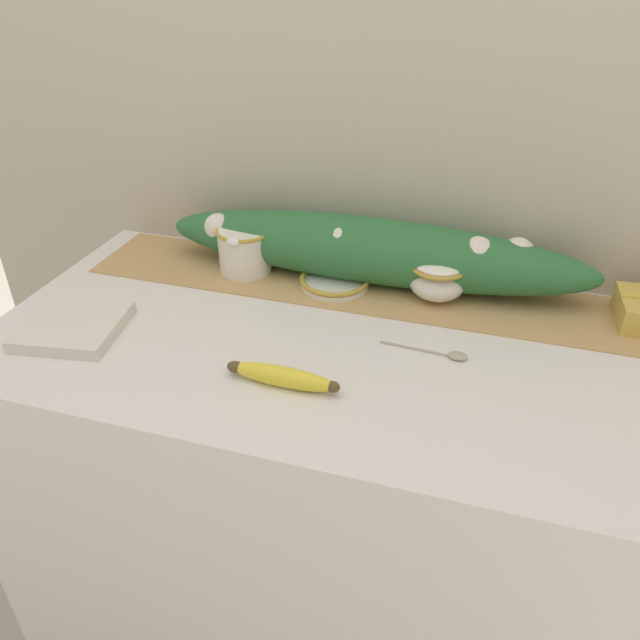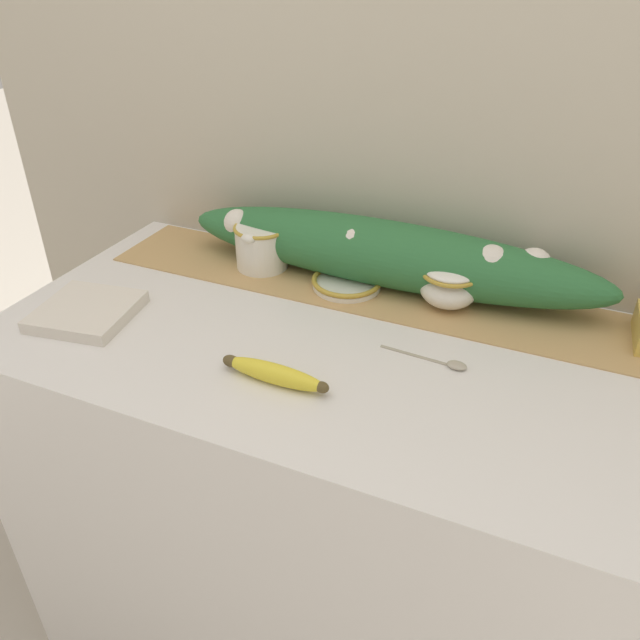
# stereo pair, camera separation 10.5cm
# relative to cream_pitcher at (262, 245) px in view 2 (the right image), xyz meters

# --- Properties ---
(countertop) EXTENTS (1.25, 0.61, 0.91)m
(countertop) POSITION_rel_cream_pitcher_xyz_m (0.26, -0.20, -0.51)
(countertop) COLOR silver
(countertop) RESTS_ON ground_plane
(back_wall) EXTENTS (2.05, 0.04, 2.40)m
(back_wall) POSITION_rel_cream_pitcher_xyz_m (0.26, 0.13, 0.23)
(back_wall) COLOR #B7AD99
(back_wall) RESTS_ON ground_plane
(table_runner) EXTENTS (1.15, 0.20, 0.00)m
(table_runner) POSITION_rel_cream_pitcher_xyz_m (0.26, -0.00, -0.05)
(table_runner) COLOR tan
(table_runner) RESTS_ON countertop
(cream_pitcher) EXTENTS (0.11, 0.13, 0.10)m
(cream_pitcher) POSITION_rel_cream_pitcher_xyz_m (0.00, 0.00, 0.00)
(cream_pitcher) COLOR white
(cream_pitcher) RESTS_ON countertop
(sugar_bowl) EXTENTS (0.11, 0.11, 0.10)m
(sugar_bowl) POSITION_rel_cream_pitcher_xyz_m (0.40, -0.00, -0.00)
(sugar_bowl) COLOR white
(sugar_bowl) RESTS_ON countertop
(small_dish) EXTENTS (0.14, 0.14, 0.02)m
(small_dish) POSITION_rel_cream_pitcher_xyz_m (0.20, -0.01, -0.04)
(small_dish) COLOR white
(small_dish) RESTS_ON countertop
(banana) EXTENTS (0.19, 0.04, 0.03)m
(banana) POSITION_rel_cream_pitcher_xyz_m (0.21, -0.34, -0.04)
(banana) COLOR yellow
(banana) RESTS_ON countertop
(spoon) EXTENTS (0.15, 0.03, 0.01)m
(spoon) POSITION_rel_cream_pitcher_xyz_m (0.45, -0.19, -0.05)
(spoon) COLOR #A89E89
(spoon) RESTS_ON countertop
(napkin_stack) EXTENTS (0.19, 0.19, 0.02)m
(napkin_stack) POSITION_rel_cream_pitcher_xyz_m (-0.20, -0.31, -0.04)
(napkin_stack) COLOR silver
(napkin_stack) RESTS_ON countertop
(poinsettia_garland) EXTENTS (0.87, 0.14, 0.13)m
(poinsettia_garland) POSITION_rel_cream_pitcher_xyz_m (0.26, 0.03, 0.02)
(poinsettia_garland) COLOR #2D6B38
(poinsettia_garland) RESTS_ON countertop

